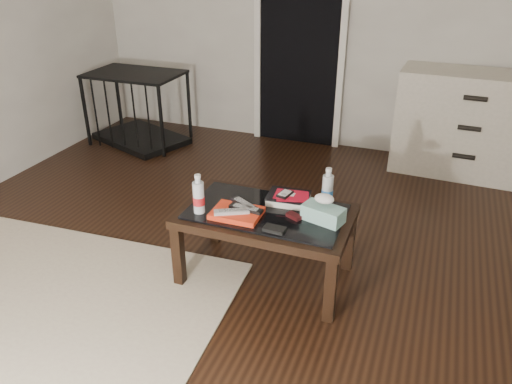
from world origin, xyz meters
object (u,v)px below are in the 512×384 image
at_px(water_bottle_left, 199,194).
at_px(dresser, 468,124).
at_px(tissue_box, 323,214).
at_px(textbook, 288,198).
at_px(coffee_table, 266,220).
at_px(pet_crate, 139,120).
at_px(water_bottle_right, 328,187).

bearing_deg(water_bottle_left, dresser, 56.55).
height_order(dresser, tissue_box, dresser).
height_order(textbook, tissue_box, tissue_box).
distance_m(coffee_table, textbook, 0.20).
bearing_deg(pet_crate, water_bottle_right, -12.84).
height_order(pet_crate, water_bottle_right, pet_crate).
xyz_separation_m(coffee_table, water_bottle_right, (0.31, 0.20, 0.18)).
distance_m(dresser, water_bottle_right, 2.05).
bearing_deg(textbook, coffee_table, -124.59).
xyz_separation_m(pet_crate, water_bottle_left, (1.63, -1.88, 0.35)).
bearing_deg(textbook, water_bottle_right, 6.69).
distance_m(dresser, pet_crate, 3.13).
distance_m(textbook, tissue_box, 0.29).
bearing_deg(textbook, dresser, 57.23).
height_order(water_bottle_right, tissue_box, water_bottle_right).
bearing_deg(dresser, tissue_box, -108.07).
xyz_separation_m(coffee_table, tissue_box, (0.34, 0.00, 0.11)).
relative_size(dresser, water_bottle_right, 5.13).
distance_m(coffee_table, pet_crate, 2.64).
xyz_separation_m(textbook, water_bottle_right, (0.22, 0.05, 0.10)).
bearing_deg(textbook, water_bottle_left, -150.67).
xyz_separation_m(dresser, tissue_box, (-0.78, -2.08, 0.06)).
height_order(water_bottle_left, water_bottle_right, same).
xyz_separation_m(pet_crate, textbook, (2.08, -1.58, 0.25)).
height_order(coffee_table, pet_crate, pet_crate).
bearing_deg(coffee_table, tissue_box, 0.55).
xyz_separation_m(coffee_table, water_bottle_left, (-0.36, -0.15, 0.18)).
bearing_deg(tissue_box, textbook, 164.76).
distance_m(coffee_table, dresser, 2.36).
height_order(dresser, water_bottle_right, dresser).
bearing_deg(water_bottle_left, textbook, 34.08).
bearing_deg(water_bottle_left, water_bottle_right, 27.37).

